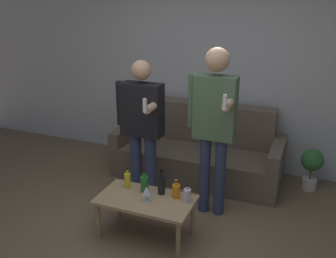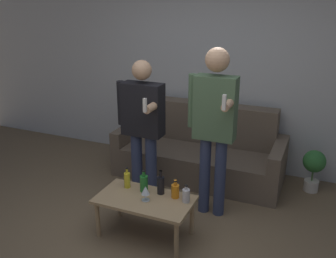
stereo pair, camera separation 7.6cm
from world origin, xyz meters
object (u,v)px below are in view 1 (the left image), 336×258
at_px(person_standing_left, 142,121).
at_px(couch, 199,152).
at_px(person_standing_right, 214,119).
at_px(bottle_orange, 145,183).
at_px(coffee_table, 146,203).

bearing_deg(person_standing_left, couch, 62.88).
relative_size(person_standing_left, person_standing_right, 0.90).
distance_m(bottle_orange, person_standing_right, 0.93).
height_order(bottle_orange, person_standing_left, person_standing_left).
bearing_deg(couch, bottle_orange, -95.46).
xyz_separation_m(couch, person_standing_left, (-0.41, -0.81, 0.61)).
height_order(couch, person_standing_left, person_standing_left).
bearing_deg(person_standing_right, bottle_orange, -135.34).
xyz_separation_m(couch, coffee_table, (-0.06, -1.48, 0.04)).
height_order(person_standing_left, person_standing_right, person_standing_right).
relative_size(bottle_orange, person_standing_right, 0.13).
distance_m(couch, person_standing_left, 1.09).
xyz_separation_m(coffee_table, person_standing_left, (-0.35, 0.67, 0.57)).
height_order(couch, person_standing_right, person_standing_right).
bearing_deg(couch, person_standing_left, -117.12).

